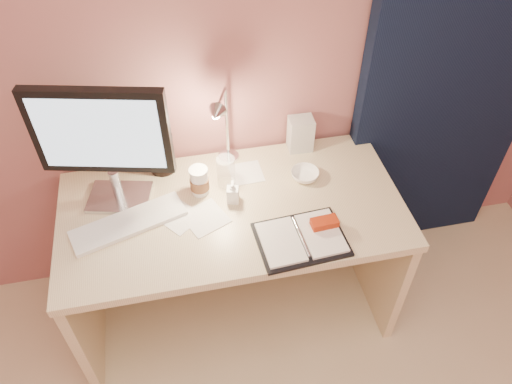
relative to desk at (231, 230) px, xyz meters
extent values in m
plane|color=#9A5D59|center=(0.00, 0.30, 0.75)|extent=(3.50, 0.00, 3.50)
cube|color=black|center=(1.05, 0.24, 0.60)|extent=(0.85, 0.08, 2.20)
cube|color=beige|center=(0.00, -0.07, 0.21)|extent=(1.40, 0.70, 0.04)
cube|color=beige|center=(-0.68, -0.07, -0.16)|extent=(0.04, 0.66, 0.69)
cube|color=beige|center=(0.68, -0.07, -0.16)|extent=(0.04, 0.66, 0.69)
cube|color=beige|center=(0.00, 0.26, -0.10)|extent=(1.32, 0.03, 0.55)
cube|color=silver|center=(-0.45, 0.07, 0.23)|extent=(0.28, 0.23, 0.02)
cylinder|color=silver|center=(-0.45, 0.07, 0.31)|extent=(0.04, 0.04, 0.14)
cube|color=black|center=(-0.45, 0.07, 0.59)|extent=(0.50, 0.16, 0.36)
cube|color=#B5DAF5|center=(-0.44, 0.04, 0.59)|extent=(0.44, 0.11, 0.30)
cube|color=silver|center=(-0.41, -0.08, 0.24)|extent=(0.47, 0.26, 0.02)
cube|color=black|center=(0.23, -0.30, 0.23)|extent=(0.35, 0.27, 0.01)
cube|color=white|center=(0.15, -0.30, 0.24)|extent=(0.16, 0.23, 0.01)
cube|color=white|center=(0.31, -0.29, 0.24)|extent=(0.16, 0.23, 0.01)
cube|color=#A32D0D|center=(0.33, -0.26, 0.26)|extent=(0.11, 0.06, 0.03)
cube|color=white|center=(-0.12, -0.11, 0.23)|extent=(0.21, 0.21, 0.00)
cube|color=white|center=(0.09, 0.11, 0.23)|extent=(0.14, 0.14, 0.00)
cube|color=white|center=(-0.21, -0.09, 0.23)|extent=(0.19, 0.19, 0.00)
cylinder|color=white|center=(-0.11, 0.04, 0.28)|extent=(0.07, 0.07, 0.12)
cylinder|color=brown|center=(-0.11, 0.04, 0.28)|extent=(0.08, 0.08, 0.05)
cylinder|color=white|center=(-0.11, 0.04, 0.35)|extent=(0.08, 0.08, 0.01)
cylinder|color=white|center=(0.00, 0.07, 0.29)|extent=(0.08, 0.08, 0.14)
imported|color=white|center=(0.34, 0.03, 0.24)|extent=(0.16, 0.16, 0.04)
imported|color=white|center=(0.01, -0.04, 0.28)|extent=(0.06, 0.06, 0.11)
cylinder|color=black|center=(-0.26, 0.22, 0.31)|extent=(0.11, 0.11, 0.16)
cube|color=silver|center=(0.37, 0.23, 0.31)|extent=(0.11, 0.09, 0.16)
cylinder|color=silver|center=(0.04, 0.23, 0.23)|extent=(0.09, 0.09, 0.02)
cylinder|color=silver|center=(0.04, 0.23, 0.42)|extent=(0.01, 0.01, 0.35)
cone|color=silver|center=(0.10, 0.08, 0.58)|extent=(0.09, 0.08, 0.07)
camera|label=1|loc=(-0.19, -1.45, 1.71)|focal=35.00mm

